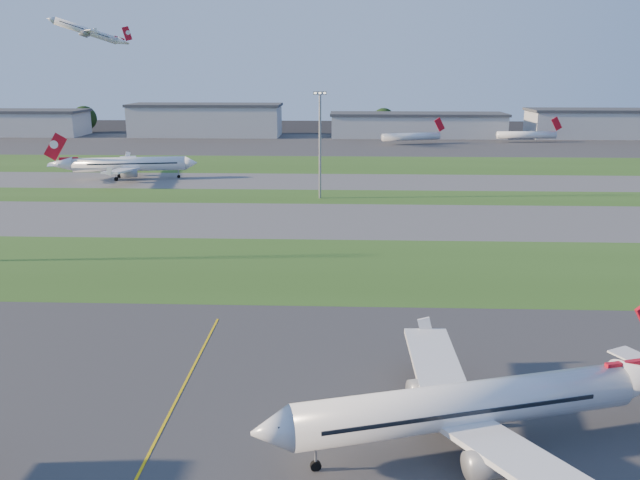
{
  "coord_description": "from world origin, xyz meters",
  "views": [
    {
      "loc": [
        20.91,
        -43.34,
        30.78
      ],
      "look_at": [
        17.53,
        43.38,
        7.0
      ],
      "focal_mm": 35.0,
      "sensor_mm": 36.0,
      "label": 1
    }
  ],
  "objects_px": {
    "airliner_parked": "(469,406)",
    "airliner_taxiing": "(129,165)",
    "mini_jet_far": "(527,135)",
    "light_mast_centre": "(320,138)",
    "mini_jet_near": "(412,136)"
  },
  "relations": [
    {
      "from": "light_mast_centre",
      "to": "airliner_taxiing",
      "type": "bearing_deg",
      "value": 155.62
    },
    {
      "from": "airliner_taxiing",
      "to": "mini_jet_far",
      "type": "relative_size",
      "value": 1.36
    },
    {
      "from": "mini_jet_far",
      "to": "light_mast_centre",
      "type": "xyz_separation_m",
      "value": [
        -85.48,
        -126.11,
        11.53
      ]
    },
    {
      "from": "airliner_parked",
      "to": "light_mast_centre",
      "type": "bearing_deg",
      "value": 82.94
    },
    {
      "from": "airliner_parked",
      "to": "mini_jet_near",
      "type": "relative_size",
      "value": 1.28
    },
    {
      "from": "airliner_parked",
      "to": "light_mast_centre",
      "type": "distance_m",
      "value": 106.73
    },
    {
      "from": "airliner_parked",
      "to": "mini_jet_near",
      "type": "bearing_deg",
      "value": 69.4
    },
    {
      "from": "airliner_taxiing",
      "to": "mini_jet_near",
      "type": "distance_m",
      "value": 128.99
    },
    {
      "from": "airliner_taxiing",
      "to": "light_mast_centre",
      "type": "distance_m",
      "value": 62.79
    },
    {
      "from": "mini_jet_far",
      "to": "airliner_taxiing",
      "type": "bearing_deg",
      "value": -149.93
    },
    {
      "from": "airliner_taxiing",
      "to": "light_mast_centre",
      "type": "height_order",
      "value": "light_mast_centre"
    },
    {
      "from": "mini_jet_near",
      "to": "light_mast_centre",
      "type": "relative_size",
      "value": 1.08
    },
    {
      "from": "airliner_taxiing",
      "to": "mini_jet_far",
      "type": "distance_m",
      "value": 173.88
    },
    {
      "from": "airliner_parked",
      "to": "airliner_taxiing",
      "type": "relative_size",
      "value": 0.91
    },
    {
      "from": "mini_jet_near",
      "to": "light_mast_centre",
      "type": "xyz_separation_m",
      "value": [
        -34.43,
        -117.16,
        11.53
      ]
    }
  ]
}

